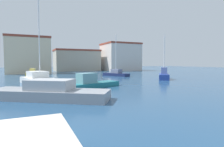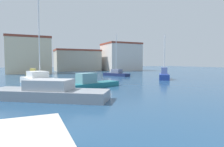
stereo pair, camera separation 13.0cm
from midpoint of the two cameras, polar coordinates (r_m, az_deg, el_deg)
The scene contains 10 objects.
water at distance 29.59m, azimuth 2.34°, elevation -1.66°, with size 160.00×160.00×0.00m, color navy.
sailboat_white_near_pier at distance 23.92m, azimuth -21.14°, elevation -1.69°, with size 4.58×8.08×11.80m.
sailboat_blue_outer_mooring at distance 29.97m, azimuth 15.75°, elevation -0.44°, with size 3.95×4.49×6.86m.
motorboat_yellow_behind_lamppost at distance 36.61m, azimuth -22.90°, elevation -0.11°, with size 2.33×4.74×1.53m.
sailboat_navy_distant_north at distance 35.98m, azimuth 1.43°, elevation 0.07°, with size 3.73×5.78×8.07m.
motorboat_teal_far_right at distance 19.40m, azimuth -6.18°, elevation -2.90°, with size 6.25×3.76×1.54m.
motorboat_grey_inner_mooring at distance 13.99m, azimuth -18.63°, elevation -5.43°, with size 8.45×6.74×1.42m.
harbor_office at distance 48.96m, azimuth -23.92°, elevation 5.18°, with size 9.79×7.18×8.71m.
yacht_club at distance 58.88m, azimuth -10.50°, elevation 4.00°, with size 13.52×7.85×6.51m.
warehouse_block at distance 60.33m, azimuth 2.72°, elevation 5.09°, with size 10.68×9.93×8.71m.
Camera 2 is at (2.03, -6.46, 2.63)m, focal length 29.89 mm.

